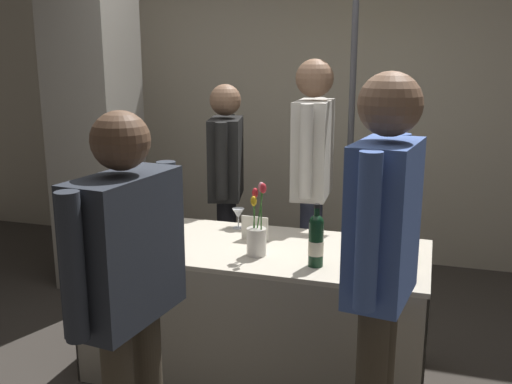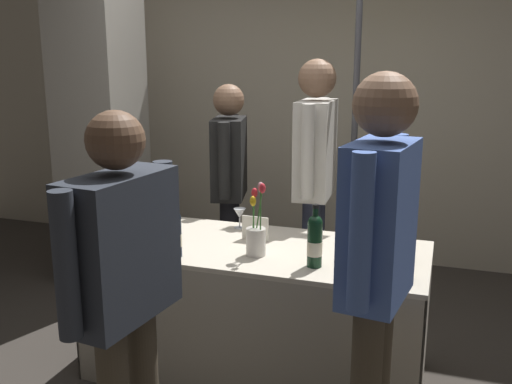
{
  "view_description": "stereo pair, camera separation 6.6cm",
  "coord_description": "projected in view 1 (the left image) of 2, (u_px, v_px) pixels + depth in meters",
  "views": [
    {
      "loc": [
        0.87,
        -2.81,
        1.76
      ],
      "look_at": [
        0.0,
        0.0,
        1.05
      ],
      "focal_mm": 40.22,
      "sensor_mm": 36.0,
      "label": 1
    },
    {
      "loc": [
        0.94,
        -2.79,
        1.76
      ],
      "look_at": [
        0.0,
        0.0,
        1.05
      ],
      "focal_mm": 40.22,
      "sensor_mm": 36.0,
      "label": 2
    }
  ],
  "objects": [
    {
      "name": "flower_vase",
      "position": [
        257.0,
        235.0,
        2.93
      ],
      "size": [
        0.11,
        0.1,
        0.39
      ],
      "color": "silver",
      "rests_on": "tasting_table"
    },
    {
      "name": "display_bottle_0",
      "position": [
        165.0,
        206.0,
        3.41
      ],
      "size": [
        0.07,
        0.07,
        0.3
      ],
      "color": "#192333",
      "rests_on": "tasting_table"
    },
    {
      "name": "concrete_pillar",
      "position": [
        92.0,
        76.0,
        4.22
      ],
      "size": [
        0.53,
        0.53,
        3.21
      ],
      "primitive_type": "cube",
      "color": "gray",
      "rests_on": "ground_plane"
    },
    {
      "name": "featured_wine_bottle",
      "position": [
        402.0,
        230.0,
        2.86
      ],
      "size": [
        0.08,
        0.08,
        0.36
      ],
      "color": "black",
      "rests_on": "tasting_table"
    },
    {
      "name": "wine_glass_near_vendor",
      "position": [
        238.0,
        214.0,
        3.39
      ],
      "size": [
        0.07,
        0.07,
        0.12
      ],
      "color": "silver",
      "rests_on": "tasting_table"
    },
    {
      "name": "taster_foreground_right",
      "position": [
        128.0,
        277.0,
        2.15
      ],
      "size": [
        0.27,
        0.64,
        1.57
      ],
      "rotation": [
        0.0,
        0.0,
        1.45
      ],
      "color": "#4C4233",
      "rests_on": "ground_plane"
    },
    {
      "name": "back_partition",
      "position": [
        331.0,
        83.0,
        4.91
      ],
      "size": [
        7.45,
        0.12,
        3.06
      ],
      "primitive_type": "cube",
      "color": "#B2A893",
      "rests_on": "ground_plane"
    },
    {
      "name": "ground_plane",
      "position": [
        256.0,
        371.0,
        3.27
      ],
      "size": [
        12.0,
        12.0,
        0.0
      ],
      "primitive_type": "plane",
      "color": "#38332D"
    },
    {
      "name": "taster_foreground_left",
      "position": [
        382.0,
        254.0,
        2.17
      ],
      "size": [
        0.26,
        0.55,
        1.71
      ],
      "rotation": [
        0.0,
        0.0,
        1.43
      ],
      "color": "#4C4233",
      "rests_on": "ground_plane"
    },
    {
      "name": "vendor_assistant",
      "position": [
        313.0,
        167.0,
        3.69
      ],
      "size": [
        0.24,
        0.6,
        1.74
      ],
      "rotation": [
        0.0,
        0.0,
        -1.53
      ],
      "color": "#2D3347",
      "rests_on": "ground_plane"
    },
    {
      "name": "wine_glass_mid",
      "position": [
        386.0,
        251.0,
        2.72
      ],
      "size": [
        0.07,
        0.07,
        0.14
      ],
      "color": "silver",
      "rests_on": "tasting_table"
    },
    {
      "name": "display_bottle_3",
      "position": [
        316.0,
        240.0,
        2.77
      ],
      "size": [
        0.07,
        0.07,
        0.31
      ],
      "color": "black",
      "rests_on": "tasting_table"
    },
    {
      "name": "vendor_presenter",
      "position": [
        226.0,
        176.0,
        4.02
      ],
      "size": [
        0.3,
        0.56,
        1.57
      ],
      "rotation": [
        0.0,
        0.0,
        -1.33
      ],
      "color": "black",
      "rests_on": "ground_plane"
    },
    {
      "name": "brochure_stand",
      "position": [
        255.0,
        228.0,
        3.17
      ],
      "size": [
        0.16,
        0.02,
        0.14
      ],
      "primitive_type": "cube",
      "rotation": [
        0.03,
        0.0,
        6.24
      ],
      "color": "silver",
      "rests_on": "tasting_table"
    },
    {
      "name": "booth_signpost",
      "position": [
        352.0,
        102.0,
        3.9
      ],
      "size": [
        0.61,
        0.04,
        2.38
      ],
      "color": "#47474C",
      "rests_on": "ground_plane"
    },
    {
      "name": "display_bottle_2",
      "position": [
        407.0,
        251.0,
        2.62
      ],
      "size": [
        0.07,
        0.07,
        0.31
      ],
      "color": "#38230F",
      "rests_on": "tasting_table"
    },
    {
      "name": "display_bottle_1",
      "position": [
        175.0,
        233.0,
        2.9
      ],
      "size": [
        0.07,
        0.07,
        0.3
      ],
      "color": "#192333",
      "rests_on": "tasting_table"
    },
    {
      "name": "display_bottle_4",
      "position": [
        122.0,
        211.0,
        3.25
      ],
      "size": [
        0.07,
        0.07,
        0.34
      ],
      "color": "#192333",
      "rests_on": "tasting_table"
    },
    {
      "name": "tasting_table",
      "position": [
        256.0,
        285.0,
        3.15
      ],
      "size": [
        1.82,
        0.78,
        0.75
      ],
      "color": "beige",
      "rests_on": "ground_plane"
    }
  ]
}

